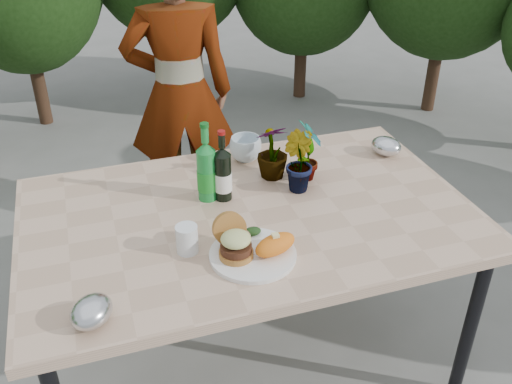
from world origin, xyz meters
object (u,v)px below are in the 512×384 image
object	(u,v)px
patio_table	(249,225)
wine_bottle	(223,174)
dinner_plate	(253,255)
person	(180,94)

from	to	relation	value
patio_table	wine_bottle	size ratio (longest dim) A/B	5.81
patio_table	wine_bottle	bearing A→B (deg)	117.81
patio_table	dinner_plate	bearing A→B (deg)	-104.82
wine_bottle	dinner_plate	bearing A→B (deg)	-110.89
dinner_plate	wine_bottle	size ratio (longest dim) A/B	1.02
dinner_plate	person	size ratio (longest dim) A/B	0.18
dinner_plate	patio_table	bearing A→B (deg)	75.18
patio_table	person	size ratio (longest dim) A/B	1.03
wine_bottle	person	bearing A→B (deg)	67.43
wine_bottle	person	size ratio (longest dim) A/B	0.18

